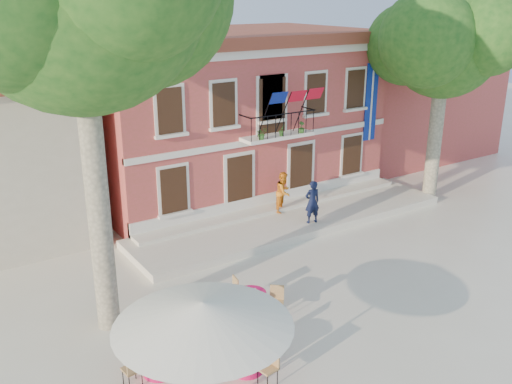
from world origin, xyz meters
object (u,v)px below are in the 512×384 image
at_px(pedestrian_orange, 284,192).
at_px(cafe_table_1, 247,356).
at_px(patio_umbrella, 203,315).
at_px(cafe_table_2, 159,359).
at_px(pedestrian_navy, 312,202).
at_px(cafe_table_0, 251,303).
at_px(plane_tree_east, 445,44).

bearing_deg(pedestrian_orange, cafe_table_1, -160.77).
relative_size(patio_umbrella, cafe_table_2, 2.01).
height_order(pedestrian_navy, cafe_table_2, pedestrian_navy).
height_order(patio_umbrella, pedestrian_orange, patio_umbrella).
height_order(pedestrian_navy, cafe_table_1, pedestrian_navy).
height_order(cafe_table_1, cafe_table_2, same).
distance_m(pedestrian_orange, cafe_table_0, 7.95).
bearing_deg(patio_umbrella, plane_tree_east, 24.37).
bearing_deg(cafe_table_2, pedestrian_navy, 29.85).
relative_size(cafe_table_0, cafe_table_1, 1.00).
bearing_deg(patio_umbrella, pedestrian_navy, 39.30).
relative_size(patio_umbrella, pedestrian_orange, 2.25).
xyz_separation_m(patio_umbrella, cafe_table_2, (-0.26, 2.00, -2.21)).
bearing_deg(cafe_table_1, pedestrian_orange, 49.07).
bearing_deg(plane_tree_east, cafe_table_0, -161.85).
relative_size(pedestrian_orange, cafe_table_0, 0.94).
distance_m(plane_tree_east, patio_umbrella, 17.90).
distance_m(plane_tree_east, cafe_table_1, 16.83).
relative_size(plane_tree_east, cafe_table_0, 5.17).
relative_size(patio_umbrella, pedestrian_navy, 2.21).
bearing_deg(pedestrian_orange, patio_umbrella, -163.95).
relative_size(patio_umbrella, cafe_table_1, 2.13).
bearing_deg(patio_umbrella, cafe_table_1, 27.71).
bearing_deg(cafe_table_1, cafe_table_2, 149.39).
bearing_deg(cafe_table_1, cafe_table_0, 54.84).
distance_m(cafe_table_1, cafe_table_2, 2.22).
bearing_deg(pedestrian_orange, cafe_table_0, -162.69).
height_order(pedestrian_orange, cafe_table_0, pedestrian_orange).
bearing_deg(pedestrian_orange, pedestrian_navy, -112.11).
bearing_deg(plane_tree_east, pedestrian_navy, 179.78).
distance_m(pedestrian_orange, cafe_table_2, 11.17).
xyz_separation_m(plane_tree_east, cafe_table_2, (-16.05, -5.16, -6.62)).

